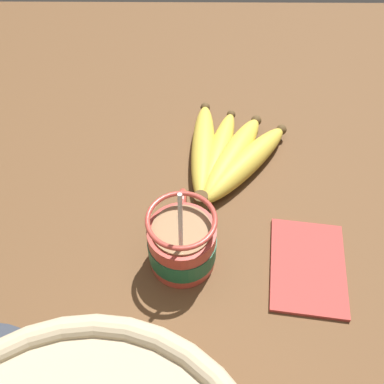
% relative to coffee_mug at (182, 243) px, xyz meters
% --- Properties ---
extents(table, '(1.32, 1.32, 0.03)m').
position_rel_coffee_mug_xyz_m(table, '(0.03, 0.02, -0.05)').
color(table, brown).
rests_on(table, ground).
extents(coffee_mug, '(0.12, 0.09, 0.15)m').
position_rel_coffee_mug_xyz_m(coffee_mug, '(0.00, 0.00, 0.00)').
color(coffee_mug, '#B23D33').
rests_on(coffee_mug, table).
extents(banana_bunch, '(0.23, 0.16, 0.04)m').
position_rel_coffee_mug_xyz_m(banana_bunch, '(0.17, -0.06, -0.02)').
color(banana_bunch, '#4C381E').
rests_on(banana_bunch, table).
extents(napkin, '(0.15, 0.11, 0.01)m').
position_rel_coffee_mug_xyz_m(napkin, '(-0.01, -0.16, -0.03)').
color(napkin, '#A33833').
rests_on(napkin, table).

